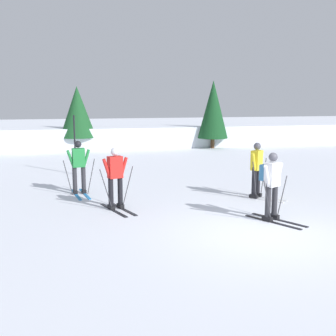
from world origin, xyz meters
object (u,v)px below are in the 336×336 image
at_px(conifer_far_left, 213,110).
at_px(conifer_far_right, 77,112).
at_px(skier_red, 115,176).
at_px(skier_white, 271,183).
at_px(skier_green, 79,166).
at_px(skier_yellow, 257,168).
at_px(trail_marker_pole, 75,145).

relative_size(conifer_far_left, conifer_far_right, 1.10).
distance_m(skier_red, skier_white, 4.14).
relative_size(skier_green, conifer_far_left, 0.41).
xyz_separation_m(skier_red, conifer_far_right, (-0.49, 13.98, 1.36)).
height_order(skier_yellow, conifer_far_right, conifer_far_right).
xyz_separation_m(skier_yellow, trail_marker_pole, (-5.25, 5.54, 0.28)).
bearing_deg(skier_green, conifer_far_left, 51.95).
height_order(skier_green, skier_yellow, same).
height_order(trail_marker_pole, conifer_far_left, conifer_far_left).
bearing_deg(conifer_far_right, skier_red, -88.01).
bearing_deg(skier_green, skier_red, -67.47).
xyz_separation_m(skier_yellow, conifer_far_left, (3.35, 12.89, 1.48)).
relative_size(skier_white, skier_yellow, 1.00).
height_order(skier_green, trail_marker_pole, trail_marker_pole).
bearing_deg(skier_red, skier_white, -29.21).
bearing_deg(trail_marker_pole, conifer_far_right, 87.05).
bearing_deg(conifer_far_left, skier_yellow, -104.55).
height_order(conifer_far_left, conifer_far_right, conifer_far_left).
bearing_deg(trail_marker_pole, skier_white, -59.96).
bearing_deg(conifer_far_right, skier_white, -75.62).
bearing_deg(skier_yellow, conifer_far_left, 75.45).
bearing_deg(conifer_far_left, skier_green, -128.05).
bearing_deg(skier_yellow, trail_marker_pole, 133.45).
height_order(skier_red, conifer_far_right, conifer_far_right).
relative_size(skier_white, trail_marker_pole, 0.72).
distance_m(skier_red, skier_yellow, 4.35).
relative_size(skier_red, conifer_far_left, 0.41).
relative_size(skier_green, trail_marker_pole, 0.72).
xyz_separation_m(skier_green, skier_white, (4.52, -4.19, 0.04)).
relative_size(skier_white, conifer_far_right, 0.45).
bearing_deg(skier_red, conifer_far_left, 59.67).
bearing_deg(conifer_far_left, skier_white, -105.03).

